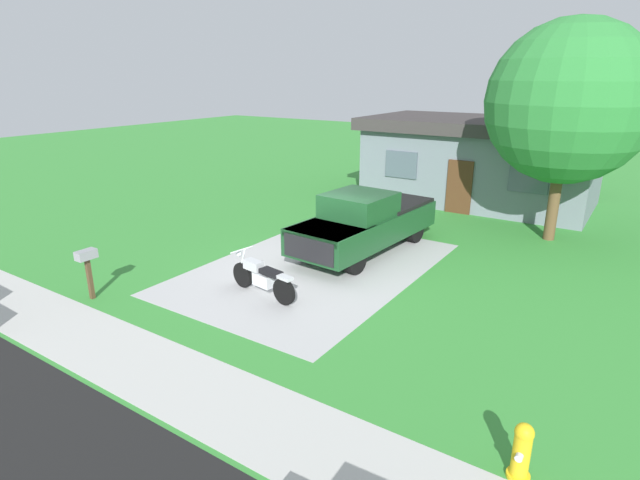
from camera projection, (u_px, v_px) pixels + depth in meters
name	position (u px, v px, depth m)	size (l,w,h in m)	color
ground_plane	(315.00, 267.00, 14.40)	(80.00, 80.00, 0.00)	#358735
driveway_pad	(315.00, 267.00, 14.40)	(5.57, 8.32, 0.01)	#ACACAC
sidewalk_strip	(140.00, 362.00, 9.66)	(36.00, 1.80, 0.01)	#B4B4AF
motorcycle	(262.00, 277.00, 12.48)	(2.20, 0.73, 1.09)	black
pickup_truck	(366.00, 221.00, 15.55)	(2.41, 5.75, 1.90)	black
fire_hydrant	(522.00, 452.00, 6.79)	(0.32, 0.40, 0.87)	yellow
mailbox	(87.00, 261.00, 12.12)	(0.26, 0.48, 1.26)	#4C3823
shade_tree	(569.00, 103.00, 15.48)	(5.02, 5.02, 6.95)	brown
neighbor_house	(480.00, 160.00, 21.46)	(9.60, 5.60, 3.50)	slate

